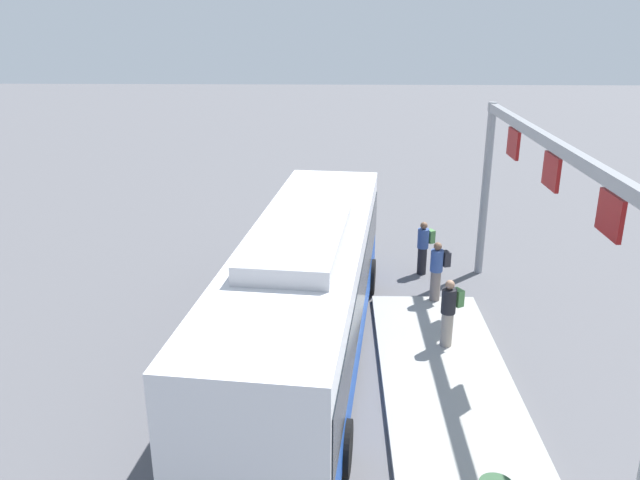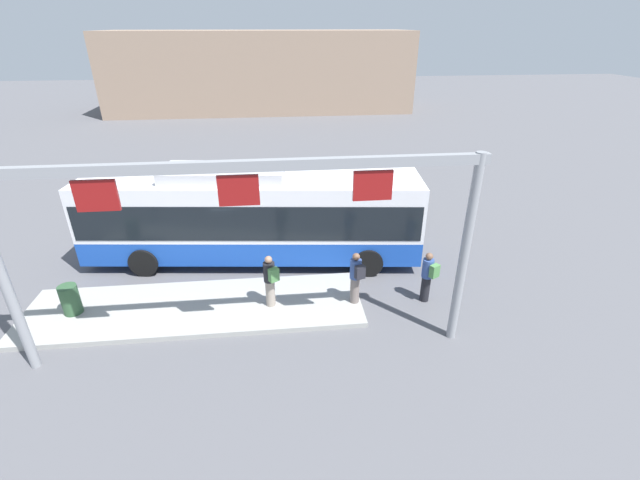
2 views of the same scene
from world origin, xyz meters
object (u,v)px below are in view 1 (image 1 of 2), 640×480
(bus_main, at_px, (306,289))
(person_boarding, at_px, (424,246))
(person_waiting_near, at_px, (437,269))
(person_waiting_mid, at_px, (449,311))

(bus_main, xyz_separation_m, person_boarding, (5.35, -3.33, -0.92))
(person_boarding, height_order, person_waiting_near, person_waiting_near)
(person_waiting_mid, bearing_deg, person_waiting_near, -123.08)
(bus_main, bearing_deg, person_waiting_near, -41.38)
(person_boarding, distance_m, person_waiting_mid, 4.77)
(person_waiting_mid, bearing_deg, bus_main, -20.92)
(person_waiting_near, bearing_deg, person_boarding, -105.90)
(bus_main, bearing_deg, person_boarding, -25.67)
(bus_main, xyz_separation_m, person_waiting_mid, (0.57, -3.31, -0.76))
(bus_main, height_order, person_waiting_near, bus_main)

